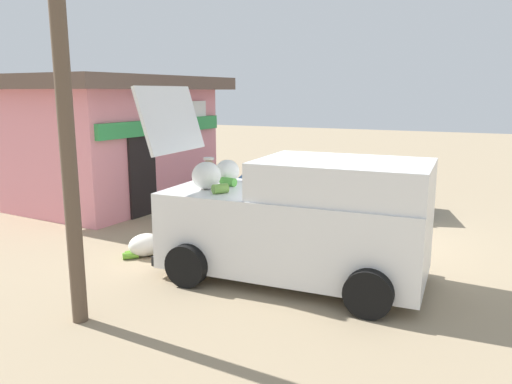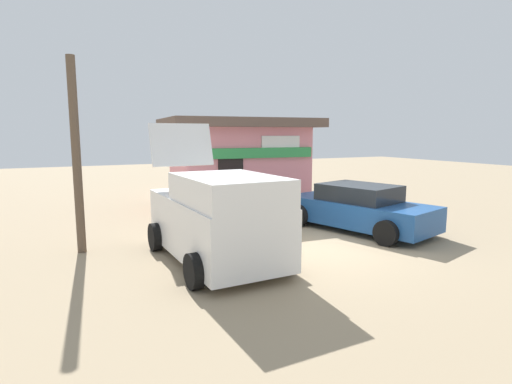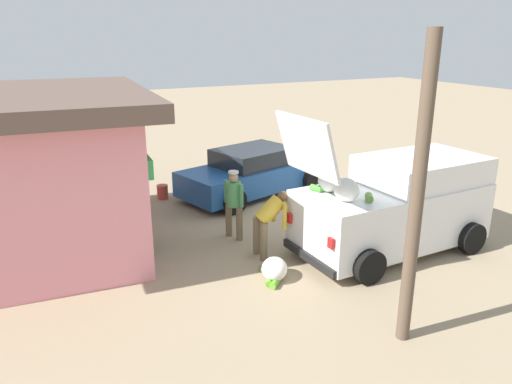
{
  "view_description": "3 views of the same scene",
  "coord_description": "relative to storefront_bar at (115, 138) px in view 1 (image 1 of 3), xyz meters",
  "views": [
    {
      "loc": [
        -10.11,
        -2.68,
        2.99
      ],
      "look_at": [
        -0.26,
        1.89,
        0.8
      ],
      "focal_mm": 35.07,
      "sensor_mm": 36.0,
      "label": 1
    },
    {
      "loc": [
        -5.91,
        -8.33,
        2.82
      ],
      "look_at": [
        -0.73,
        2.27,
        1.12
      ],
      "focal_mm": 28.68,
      "sensor_mm": 36.0,
      "label": 2
    },
    {
      "loc": [
        -10.34,
        7.0,
        4.51
      ],
      "look_at": [
        -0.14,
        1.9,
        0.79
      ],
      "focal_mm": 34.55,
      "sensor_mm": 36.0,
      "label": 3
    }
  ],
  "objects": [
    {
      "name": "parked_sedan",
      "position": [
        1.45,
        -5.51,
        -1.12
      ],
      "size": [
        3.03,
        4.69,
        1.35
      ],
      "color": "#1E4C8C",
      "rests_on": "ground_plane"
    },
    {
      "name": "delivery_van",
      "position": [
        -3.35,
        -6.53,
        -0.76
      ],
      "size": [
        2.3,
        4.54,
        3.08
      ],
      "color": "white",
      "rests_on": "ground_plane"
    },
    {
      "name": "vendor_standing",
      "position": [
        -1.3,
        -3.67,
        -0.86
      ],
      "size": [
        0.54,
        0.44,
        1.59
      ],
      "color": "#726047",
      "rests_on": "ground_plane"
    },
    {
      "name": "customer_bending",
      "position": [
        -2.47,
        -3.94,
        -0.91
      ],
      "size": [
        0.57,
        0.75,
        1.37
      ],
      "color": "#726047",
      "rests_on": "ground_plane"
    },
    {
      "name": "paint_bucket",
      "position": [
        2.15,
        -2.99,
        -1.56
      ],
      "size": [
        0.31,
        0.31,
        0.4
      ],
      "primitive_type": "cylinder",
      "color": "#BF3F33",
      "rests_on": "ground_plane"
    },
    {
      "name": "storefront_bar",
      "position": [
        0.0,
        0.0,
        0.0
      ],
      "size": [
        5.93,
        4.62,
        3.38
      ],
      "color": "pink",
      "rests_on": "ground_plane"
    },
    {
      "name": "utility_pole",
      "position": [
        -6.01,
        -4.41,
        0.53
      ],
      "size": [
        0.2,
        0.2,
        4.57
      ],
      "primitive_type": "cylinder",
      "color": "brown",
      "rests_on": "ground_plane"
    },
    {
      "name": "unloaded_banana_pile",
      "position": [
        -3.45,
        -3.54,
        -1.57
      ],
      "size": [
        0.88,
        0.74,
        0.42
      ],
      "color": "silver",
      "rests_on": "ground_plane"
    },
    {
      "name": "ground_plane",
      "position": [
        -0.52,
        -6.45,
        -1.76
      ],
      "size": [
        60.0,
        60.0,
        0.0
      ],
      "primitive_type": "plane",
      "color": "#9E896B"
    }
  ]
}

